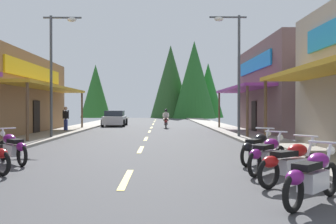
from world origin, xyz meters
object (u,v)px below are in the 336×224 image
parked_car_curbside (115,118)px  streetlamp_left (56,60)px  streetlamp_right (234,59)px  motorcycle_parked_right_3 (257,147)px  motorcycle_parked_right_1 (291,162)px  motorcycle_parked_right_0 (313,176)px  pedestrian_by_shop (66,117)px  rider_cruising_lead (166,120)px  motorcycle_parked_right_2 (268,154)px  motorcycle_parked_left_3 (12,147)px

parked_car_curbside → streetlamp_left: bearing=173.4°
streetlamp_right → motorcycle_parked_right_3: (-1.08, -8.95, -3.77)m
streetlamp_left → motorcycle_parked_right_1: streetlamp_left is taller
motorcycle_parked_right_0 → pedestrian_by_shop: 20.82m
rider_cruising_lead → parked_car_curbside: rider_cruising_lead is taller
motorcycle_parked_right_2 → parked_car_curbside: parked_car_curbside is taller
motorcycle_parked_right_2 → rider_cruising_lead: (-2.28, 20.74, 0.17)m
streetlamp_right → motorcycle_parked_right_2: streetlamp_right is taller
pedestrian_by_shop → motorcycle_parked_right_1: bearing=-118.5°
streetlamp_left → motorcycle_parked_right_3: streetlamp_left is taller
motorcycle_parked_right_0 → parked_car_curbside: 27.92m
motorcycle_parked_right_1 → rider_cruising_lead: (-2.37, 22.11, 0.17)m
motorcycle_parked_right_2 → parked_car_curbside: (-6.86, 24.14, 0.20)m
rider_cruising_lead → parked_car_curbside: (-4.58, 3.41, 0.03)m
motorcycle_parked_right_0 → motorcycle_parked_left_3: 8.37m
parked_car_curbside → motorcycle_parked_right_1: bearing=-165.9°
streetlamp_right → rider_cruising_lead: streetlamp_right is taller
rider_cruising_lead → motorcycle_parked_right_0: bearing=-174.4°
streetlamp_left → parked_car_curbside: (1.32, 13.82, -3.50)m
motorcycle_parked_right_0 → motorcycle_parked_right_3: 4.54m
motorcycle_parked_right_2 → motorcycle_parked_left_3: (-7.03, 1.72, 0.00)m
motorcycle_parked_right_1 → pedestrian_by_shop: bearing=83.7°
pedestrian_by_shop → parked_car_curbside: size_ratio=0.40×
motorcycle_parked_right_1 → motorcycle_parked_right_2: bearing=59.5°
parked_car_curbside → motorcycle_parked_right_3: bearing=-163.9°
streetlamp_right → parked_car_curbside: bearing=120.8°
motorcycle_parked_right_1 → parked_car_curbside: (-6.95, 25.51, 0.20)m
rider_cruising_lead → parked_car_curbside: bearing=53.8°
motorcycle_parked_right_3 → rider_cruising_lead: size_ratio=0.80×
motorcycle_parked_right_2 → motorcycle_parked_left_3: same height
streetlamp_right → motorcycle_parked_right_2: bearing=-96.8°
motorcycle_parked_right_0 → motorcycle_parked_right_1: size_ratio=0.88×
streetlamp_left → rider_cruising_lead: (5.90, 10.42, -3.53)m
motorcycle_parked_right_0 → motorcycle_parked_left_3: (-6.94, 4.67, 0.00)m
rider_cruising_lead → pedestrian_by_shop: (-6.85, -4.93, 0.35)m
motorcycle_parked_right_1 → motorcycle_parked_left_3: 7.77m
rider_cruising_lead → motorcycle_parked_right_1: bearing=-173.5°
streetlamp_right → motorcycle_parked_right_0: bearing=-95.7°
motorcycle_parked_right_3 → parked_car_curbside: parked_car_curbside is taller
streetlamp_left → motorcycle_parked_right_2: bearing=-51.6°
streetlamp_right → motorcycle_parked_right_2: 11.26m
streetlamp_left → motorcycle_parked_right_2: streetlamp_left is taller
streetlamp_left → motorcycle_parked_right_0: bearing=-58.6°
streetlamp_left → rider_cruising_lead: streetlamp_left is taller
rider_cruising_lead → pedestrian_by_shop: 8.44m
pedestrian_by_shop → motorcycle_parked_left_3: bearing=-138.3°
motorcycle_parked_right_2 → parked_car_curbside: size_ratio=0.39×
motorcycle_parked_right_2 → rider_cruising_lead: 20.86m
motorcycle_parked_left_3 → rider_cruising_lead: size_ratio=0.77×
motorcycle_parked_right_2 → parked_car_curbside: 25.10m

